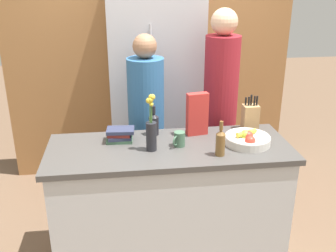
{
  "coord_description": "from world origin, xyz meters",
  "views": [
    {
      "loc": [
        -0.33,
        -2.46,
        2.06
      ],
      "look_at": [
        0.0,
        0.08,
        1.05
      ],
      "focal_mm": 42.0,
      "sensor_mm": 36.0,
      "label": 1
    }
  ],
  "objects": [
    {
      "name": "person_in_blue",
      "position": [
        0.5,
        0.56,
        1.04
      ],
      "size": [
        0.28,
        0.28,
        1.8
      ],
      "rotation": [
        0.0,
        0.0,
        -0.14
      ],
      "color": "#383842",
      "rests_on": "ground_plane"
    },
    {
      "name": "flower_vase",
      "position": [
        -0.13,
        -0.04,
        1.09
      ],
      "size": [
        0.07,
        0.07,
        0.4
      ],
      "color": "#232328",
      "rests_on": "kitchen_island"
    },
    {
      "name": "cereal_box",
      "position": [
        0.23,
        0.19,
        1.08
      ],
      "size": [
        0.16,
        0.08,
        0.32
      ],
      "color": "red",
      "rests_on": "kitchen_island"
    },
    {
      "name": "person_at_sink",
      "position": [
        -0.12,
        0.56,
        0.92
      ],
      "size": [
        0.29,
        0.29,
        1.62
      ],
      "rotation": [
        0.0,
        0.0,
        -0.11
      ],
      "color": "#383842",
      "rests_on": "ground_plane"
    },
    {
      "name": "back_wall_wood",
      "position": [
        0.0,
        1.53,
        1.3
      ],
      "size": [
        2.89,
        0.12,
        2.6
      ],
      "color": "#9E6B3D",
      "rests_on": "ground_plane"
    },
    {
      "name": "fruit_bowl",
      "position": [
        0.55,
        -0.03,
        0.97
      ],
      "size": [
        0.32,
        0.32,
        0.1
      ],
      "color": "silver",
      "rests_on": "kitchen_island"
    },
    {
      "name": "book_stack",
      "position": [
        -0.34,
        0.14,
        0.97
      ],
      "size": [
        0.21,
        0.16,
        0.1
      ],
      "color": "#3D6047",
      "rests_on": "kitchen_island"
    },
    {
      "name": "bottle_oil",
      "position": [
        0.31,
        -0.18,
        1.02
      ],
      "size": [
        0.06,
        0.06,
        0.24
      ],
      "color": "brown",
      "rests_on": "kitchen_island"
    },
    {
      "name": "coffee_mug",
      "position": [
        0.07,
        -0.0,
        0.98
      ],
      "size": [
        0.1,
        0.1,
        0.1
      ],
      "color": "#42664C",
      "rests_on": "kitchen_island"
    },
    {
      "name": "bottle_vinegar",
      "position": [
        -0.09,
        0.22,
        1.01
      ],
      "size": [
        0.07,
        0.07,
        0.22
      ],
      "color": "black",
      "rests_on": "kitchen_island"
    },
    {
      "name": "kitchen_island",
      "position": [
        0.0,
        0.0,
        0.46
      ],
      "size": [
        1.69,
        0.65,
        0.93
      ],
      "color": "silver",
      "rests_on": "ground_plane"
    },
    {
      "name": "knife_block",
      "position": [
        0.65,
        0.24,
        1.03
      ],
      "size": [
        0.12,
        0.1,
        0.27
      ],
      "color": "tan",
      "rests_on": "kitchen_island"
    },
    {
      "name": "refrigerator",
      "position": [
        0.02,
        1.17,
        1.0
      ],
      "size": [
        0.85,
        0.63,
        2.0
      ],
      "color": "#B7B7BC",
      "rests_on": "ground_plane"
    }
  ]
}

